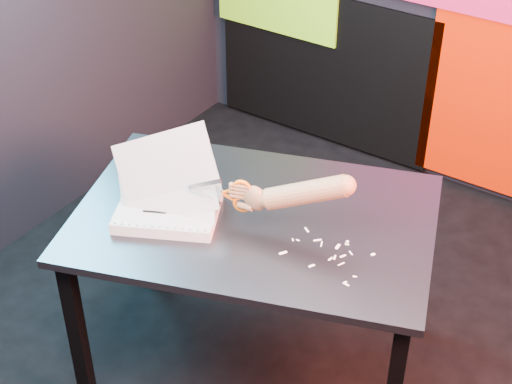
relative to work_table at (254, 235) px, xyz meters
The scene contains 7 objects.
room 0.71m from the work_table, 58.97° to the left, with size 3.01×3.01×2.71m.
backdrop 1.66m from the work_table, 84.37° to the left, with size 2.88×0.05×2.08m.
work_table is the anchor object (origin of this frame).
printout_stack 0.32m from the work_table, 145.85° to the right, with size 0.43×0.38×0.33m.
scissors 0.23m from the work_table, 101.55° to the right, with size 0.21×0.08×0.13m.
hand_forearm 0.31m from the work_table, ahead, with size 0.39×0.17×0.19m.
paper_clippings 0.32m from the work_table, ahead, with size 0.27×0.20×0.00m.
Camera 1 is at (1.11, -1.95, 2.39)m, focal length 55.00 mm.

